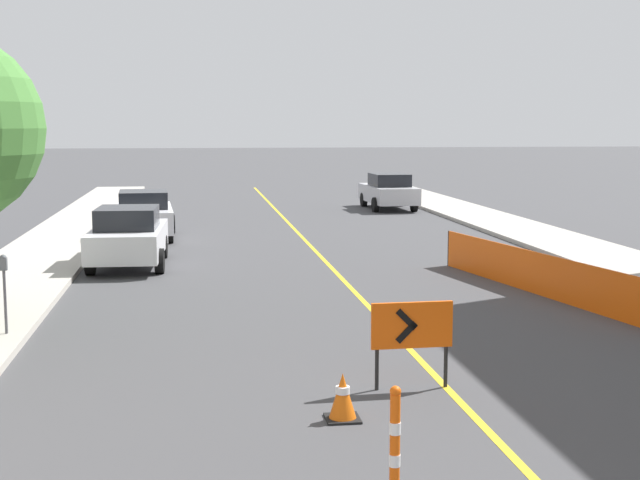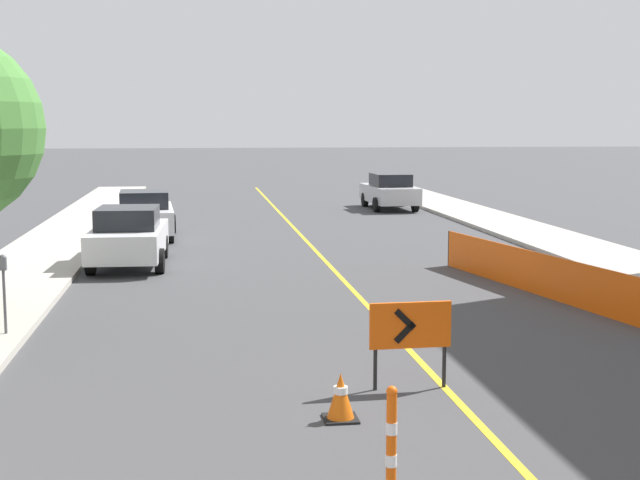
# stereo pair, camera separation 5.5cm
# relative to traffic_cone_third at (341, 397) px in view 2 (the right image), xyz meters

# --- Properties ---
(lane_stripe) EXTENTS (0.12, 58.12, 0.01)m
(lane_stripe) POSITION_rel_traffic_cone_third_xyz_m (1.70, 13.28, -0.30)
(lane_stripe) COLOR gold
(lane_stripe) RESTS_ON ground_plane
(sidewalk_left) EXTENTS (2.71, 58.12, 0.13)m
(sidewalk_left) POSITION_rel_traffic_cone_third_xyz_m (-6.12, 13.28, -0.23)
(sidewalk_left) COLOR #ADA89E
(sidewalk_left) RESTS_ON ground_plane
(sidewalk_right) EXTENTS (2.71, 58.12, 0.13)m
(sidewalk_right) POSITION_rel_traffic_cone_third_xyz_m (9.52, 13.28, -0.23)
(sidewalk_right) COLOR #ADA89E
(sidewalk_right) RESTS_ON ground_plane
(traffic_cone_third) EXTENTS (0.44, 0.44, 0.61)m
(traffic_cone_third) POSITION_rel_traffic_cone_third_xyz_m (0.00, 0.00, 0.00)
(traffic_cone_third) COLOR black
(traffic_cone_third) RESTS_ON ground_plane
(delineator_post_rear) EXTENTS (0.32, 0.32, 1.30)m
(delineator_post_rear) POSITION_rel_traffic_cone_third_xyz_m (0.02, -2.87, 0.27)
(delineator_post_rear) COLOR black
(delineator_post_rear) RESTS_ON ground_plane
(arrow_barricade_primary) EXTENTS (1.18, 0.11, 1.26)m
(arrow_barricade_primary) POSITION_rel_traffic_cone_third_xyz_m (1.19, 1.20, 0.58)
(arrow_barricade_primary) COLOR #EF560C
(arrow_barricade_primary) RESTS_ON ground_plane
(safety_mesh_fence) EXTENTS (1.66, 8.33, 0.94)m
(safety_mesh_fence) POSITION_rel_traffic_cone_third_xyz_m (5.66, 7.81, 0.17)
(safety_mesh_fence) COLOR #EF560C
(safety_mesh_fence) RESTS_ON ground_plane
(parked_car_curb_near) EXTENTS (1.95, 4.36, 1.59)m
(parked_car_curb_near) POSITION_rel_traffic_cone_third_xyz_m (-3.59, 13.03, 0.50)
(parked_car_curb_near) COLOR silver
(parked_car_curb_near) RESTS_ON ground_plane
(parked_car_curb_mid) EXTENTS (2.03, 4.39, 1.59)m
(parked_car_curb_mid) POSITION_rel_traffic_cone_third_xyz_m (-3.50, 18.89, 0.50)
(parked_car_curb_mid) COLOR silver
(parked_car_curb_mid) RESTS_ON ground_plane
(parked_car_curb_far) EXTENTS (1.95, 4.36, 1.59)m
(parked_car_curb_far) POSITION_rel_traffic_cone_third_xyz_m (6.71, 27.89, 0.50)
(parked_car_curb_far) COLOR #B7B7BC
(parked_car_curb_far) RESTS_ON ground_plane
(parking_meter_near_curb) EXTENTS (0.12, 0.11, 1.39)m
(parking_meter_near_curb) POSITION_rel_traffic_cone_third_xyz_m (-5.11, 4.92, 0.81)
(parking_meter_near_curb) COLOR #4C4C51
(parking_meter_near_curb) RESTS_ON sidewalk_left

